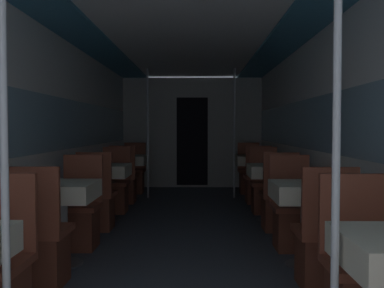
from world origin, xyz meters
name	(u,v)px	position (x,y,z in m)	size (l,w,h in m)	color
wall_left	(62,135)	(-1.45, 3.62, 1.14)	(0.05, 10.05, 2.25)	silver
wall_right	(313,135)	(1.45, 3.62, 1.14)	(0.05, 10.05, 2.25)	silver
ceiling_panel	(187,34)	(0.00, 3.62, 2.29)	(2.90, 10.05, 0.07)	white
bulkhead_far	(192,133)	(0.00, 7.51, 1.12)	(2.84, 0.09, 2.25)	#A8A8A3
support_pole_left_0	(4,150)	(-0.75, 0.63, 1.12)	(0.04, 0.04, 2.25)	silver
dining_table_left_1	(62,195)	(-1.08, 2.46, 0.62)	(0.58, 0.58, 0.74)	#4C4C51
chair_left_near_1	(41,249)	(-1.08, 1.93, 0.29)	(0.41, 0.41, 0.94)	brown
chair_left_far_1	(79,219)	(-1.08, 3.00, 0.29)	(0.41, 0.41, 0.94)	brown
dining_table_left_2	(107,173)	(-1.08, 4.30, 0.62)	(0.58, 0.58, 0.74)	#4C4C51
chair_left_near_2	(97,206)	(-1.08, 3.76, 0.29)	(0.41, 0.41, 0.94)	brown
chair_left_far_2	(115,192)	(-1.08, 4.83, 0.29)	(0.41, 0.41, 0.94)	brown
dining_table_left_3	(129,162)	(-1.08, 6.13, 0.62)	(0.58, 0.58, 0.74)	#4C4C51
chair_left_near_3	(124,185)	(-1.08, 5.60, 0.29)	(0.41, 0.41, 0.94)	brown
chair_left_far_3	(134,178)	(-1.08, 6.67, 0.29)	(0.41, 0.41, 0.94)	brown
support_pole_left_3	(148,134)	(-0.75, 6.13, 1.12)	(0.04, 0.04, 2.25)	silver
chair_right_far_0	(361,288)	(1.08, 1.17, 0.29)	(0.41, 0.41, 0.94)	brown
support_pole_right_0	(336,150)	(0.75, 0.63, 1.12)	(0.04, 0.04, 2.25)	silver
dining_table_right_1	(306,196)	(1.08, 2.46, 0.62)	(0.58, 0.58, 0.74)	#4C4C51
chair_right_near_1	(323,251)	(1.08, 1.93, 0.29)	(0.41, 0.41, 0.94)	brown
chair_right_far_1	(292,220)	(1.08, 3.00, 0.29)	(0.41, 0.41, 0.94)	brown
dining_table_right_2	(271,174)	(1.08, 4.30, 0.62)	(0.58, 0.58, 0.74)	#4C4C51
chair_right_near_2	(278,206)	(1.08, 3.76, 0.29)	(0.41, 0.41, 0.94)	brown
chair_right_far_2	(264,193)	(1.08, 4.83, 0.29)	(0.41, 0.41, 0.94)	brown
dining_table_right_3	(253,162)	(1.08, 6.13, 0.62)	(0.58, 0.58, 0.74)	#4C4C51
chair_right_near_3	(257,185)	(1.08, 5.60, 0.29)	(0.41, 0.41, 0.94)	brown
chair_right_far_3	(249,178)	(1.08, 6.67, 0.29)	(0.41, 0.41, 0.94)	brown
support_pole_right_3	(234,134)	(0.75, 6.13, 1.12)	(0.04, 0.04, 2.25)	silver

